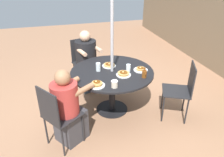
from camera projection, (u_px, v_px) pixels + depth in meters
ground_plane at (112, 109)px, 3.71m from camera, size 12.00×12.00×0.00m
patio_table at (112, 77)px, 3.43m from camera, size 1.29×1.29×0.72m
umbrella_pole at (112, 49)px, 3.21m from camera, size 0.04×0.04×2.15m
patio_chair_north at (83, 59)px, 4.28m from camera, size 0.50×0.50×0.92m
diner_north at (87, 63)px, 4.16m from camera, size 0.56×0.50×1.13m
patio_chair_east at (57, 114)px, 2.73m from camera, size 0.57×0.57×0.92m
diner_east at (68, 110)px, 2.86m from camera, size 0.56×0.59×1.09m
patio_chair_south at (182, 88)px, 3.29m from camera, size 0.54×0.54×0.92m
pancake_plate_a at (109, 65)px, 3.52m from camera, size 0.22×0.22×0.05m
pancake_plate_b at (124, 74)px, 3.24m from camera, size 0.22×0.22×0.06m
pancake_plate_c at (141, 69)px, 3.38m from camera, size 0.22×0.22×0.05m
pancake_plate_d at (97, 84)px, 2.95m from camera, size 0.22×0.22×0.08m
syrup_bottle at (144, 74)px, 3.16m from camera, size 0.09×0.07×0.16m
coffee_cup at (115, 84)px, 2.92m from camera, size 0.09×0.09×0.10m
drinking_glass_a at (128, 68)px, 3.35m from camera, size 0.07×0.07×0.11m
drinking_glass_b at (98, 67)px, 3.35m from camera, size 0.07×0.07×0.13m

